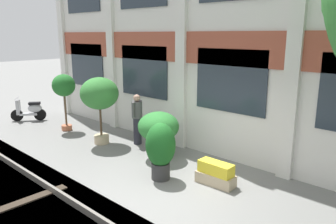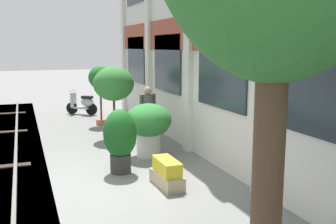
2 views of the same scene
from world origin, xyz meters
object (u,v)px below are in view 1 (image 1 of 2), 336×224
potted_plant_tall_urn (64,88)px  potted_plant_fluted_column (158,130)px  potted_plant_terracotta_small (99,95)px  resident_by_doorway (137,118)px  potted_plant_square_trough (216,174)px  potted_plant_glazed_jar (161,148)px  scooter_near_curb (30,110)px

potted_plant_tall_urn → potted_plant_fluted_column: (4.46, 0.34, -0.76)m
potted_plant_terracotta_small → resident_by_doorway: bearing=41.3°
potted_plant_square_trough → potted_plant_glazed_jar: (-1.17, -0.66, 0.53)m
potted_plant_fluted_column → resident_by_doorway: resident_by_doorway is taller
potted_plant_terracotta_small → potted_plant_tall_urn: bearing=179.4°
potted_plant_fluted_column → resident_by_doorway: 1.43m
scooter_near_curb → potted_plant_glazed_jar: bearing=125.5°
potted_plant_square_trough → potted_plant_fluted_column: 2.30m
potted_plant_tall_urn → potted_plant_glazed_jar: size_ratio=1.47×
potted_plant_glazed_jar → potted_plant_fluted_column: (-1.03, 0.98, 0.04)m
potted_plant_fluted_column → potted_plant_square_trough: bearing=-8.3°
potted_plant_fluted_column → scooter_near_curb: bearing=-174.7°
potted_plant_terracotta_small → potted_plant_glazed_jar: bearing=-10.7°
potted_plant_glazed_jar → resident_by_doorway: size_ratio=0.87×
potted_plant_glazed_jar → scooter_near_curb: bearing=177.5°
potted_plant_glazed_jar → resident_by_doorway: bearing=149.8°
potted_plant_tall_urn → potted_plant_square_trough: (6.66, 0.01, -1.33)m
potted_plant_tall_urn → potted_plant_glazed_jar: 5.59m
potted_plant_fluted_column → resident_by_doorway: bearing=163.0°
potted_plant_terracotta_small → potted_plant_fluted_column: potted_plant_terracotta_small is taller
potted_plant_square_trough → resident_by_doorway: 3.70m
potted_plant_tall_urn → resident_by_doorway: size_ratio=1.28×
potted_plant_terracotta_small → resident_by_doorway: 1.38m
potted_plant_square_trough → potted_plant_fluted_column: potted_plant_fluted_column is taller
potted_plant_tall_urn → potted_plant_fluted_column: potted_plant_tall_urn is taller
potted_plant_tall_urn → scooter_near_curb: bearing=-172.7°
potted_plant_tall_urn → potted_plant_terracotta_small: potted_plant_terracotta_small is taller
potted_plant_square_trough → scooter_near_curb: (-8.99, -0.31, 0.18)m
potted_plant_glazed_jar → potted_plant_fluted_column: bearing=136.6°
potted_plant_terracotta_small → scooter_near_curb: 4.68m
scooter_near_curb → potted_plant_terracotta_small: bearing=131.4°
potted_plant_tall_urn → scooter_near_curb: size_ratio=1.82×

